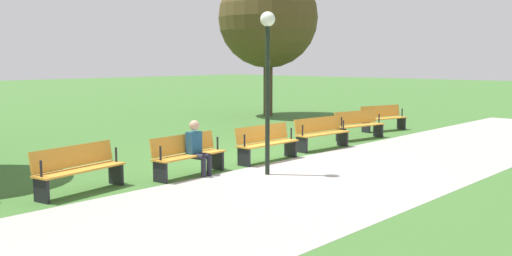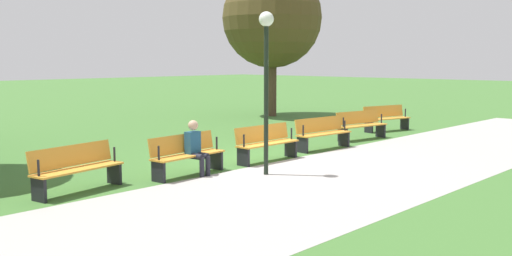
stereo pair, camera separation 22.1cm
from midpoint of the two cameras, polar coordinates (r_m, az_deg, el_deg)
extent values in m
plane|color=#3D6B2D|center=(13.98, 0.80, -3.39)|extent=(120.00, 120.00, 0.00)
cube|color=#A39E99|center=(12.52, 9.31, -4.69)|extent=(29.23, 4.56, 0.01)
cube|color=orange|center=(20.38, 12.56, 0.96)|extent=(1.92, 0.89, 0.04)
cube|color=orange|center=(20.49, 12.17, 1.68)|extent=(1.84, 0.57, 0.40)
cube|color=black|center=(21.04, 14.21, 0.46)|extent=(0.15, 0.38, 0.43)
cylinder|color=black|center=(20.98, 14.28, 1.52)|extent=(0.05, 0.05, 0.30)
cube|color=black|center=(19.79, 10.77, 0.15)|extent=(0.15, 0.38, 0.43)
cylinder|color=black|center=(19.73, 10.83, 1.29)|extent=(0.05, 0.05, 0.30)
cube|color=orange|center=(18.06, 10.17, 0.27)|extent=(1.92, 0.75, 0.04)
cube|color=orange|center=(18.17, 9.71, 1.09)|extent=(1.86, 0.42, 0.40)
cube|color=black|center=(18.75, 11.94, -0.25)|extent=(0.12, 0.38, 0.43)
cylinder|color=black|center=(18.69, 12.02, 0.95)|extent=(0.05, 0.05, 0.30)
cube|color=black|center=(17.45, 8.23, -0.69)|extent=(0.12, 0.38, 0.43)
cylinder|color=black|center=(17.39, 8.30, 0.59)|extent=(0.05, 0.05, 0.30)
cube|color=orange|center=(15.88, 6.41, -0.56)|extent=(1.90, 0.60, 0.04)
cube|color=orange|center=(15.98, 5.88, 0.37)|extent=(1.87, 0.26, 0.40)
cube|color=black|center=(16.58, 8.38, -1.09)|extent=(0.09, 0.38, 0.43)
cylinder|color=black|center=(16.52, 8.46, 0.26)|extent=(0.05, 0.05, 0.30)
cube|color=black|center=(15.26, 4.25, -1.72)|extent=(0.09, 0.38, 0.43)
cylinder|color=black|center=(15.20, 4.32, -0.26)|extent=(0.05, 0.05, 0.30)
cube|color=orange|center=(13.91, 0.80, -1.58)|extent=(1.87, 0.44, 0.04)
cube|color=orange|center=(14.01, 0.19, -0.52)|extent=(1.87, 0.10, 0.40)
cube|color=black|center=(14.61, 3.08, -2.10)|extent=(0.06, 0.37, 0.43)
cylinder|color=black|center=(14.54, 3.15, -0.57)|extent=(0.04, 0.04, 0.30)
cube|color=black|center=(13.31, -1.70, -2.98)|extent=(0.06, 0.37, 0.43)
cylinder|color=black|center=(13.24, -1.65, -1.31)|extent=(0.04, 0.04, 0.30)
cube|color=orange|center=(12.28, -7.20, -2.77)|extent=(1.90, 0.60, 0.04)
cube|color=orange|center=(12.38, -7.88, -1.57)|extent=(1.87, 0.26, 0.40)
cube|color=black|center=(12.95, -4.45, -3.28)|extent=(0.09, 0.38, 0.43)
cylinder|color=black|center=(12.87, -4.40, -1.56)|extent=(0.05, 0.05, 0.30)
cube|color=black|center=(11.73, -10.20, -4.44)|extent=(0.09, 0.38, 0.43)
cylinder|color=black|center=(11.64, -10.18, -2.55)|extent=(0.05, 0.05, 0.30)
cube|color=orange|center=(11.15, -17.86, -4.04)|extent=(1.92, 0.75, 0.04)
cube|color=orange|center=(11.26, -18.55, -2.71)|extent=(1.86, 0.42, 0.40)
cube|color=black|center=(11.76, -14.51, -4.53)|extent=(0.12, 0.38, 0.43)
cylinder|color=black|center=(11.67, -14.50, -2.64)|extent=(0.05, 0.05, 0.30)
cube|color=black|center=(10.67, -21.46, -5.94)|extent=(0.12, 0.38, 0.43)
cylinder|color=black|center=(10.58, -21.49, -3.87)|extent=(0.05, 0.05, 0.30)
cube|color=navy|center=(12.36, -6.81, -1.52)|extent=(0.34, 0.23, 0.50)
sphere|color=tan|center=(12.29, -6.77, 0.27)|extent=(0.22, 0.22, 0.22)
cylinder|color=#23232D|center=(12.34, -5.90, -2.79)|extent=(0.16, 0.37, 0.13)
cylinder|color=#23232D|center=(12.26, -5.28, -3.87)|extent=(0.12, 0.12, 0.43)
cylinder|color=#23232D|center=(12.21, -6.48, -2.90)|extent=(0.16, 0.37, 0.13)
cylinder|color=#23232D|center=(12.13, -5.86, -3.99)|extent=(0.12, 0.12, 0.43)
cylinder|color=#4C3828|center=(25.20, 0.97, 4.53)|extent=(0.41, 0.41, 2.91)
sphere|color=#4C3D1E|center=(25.25, 0.99, 11.08)|extent=(4.39, 4.39, 4.39)
cylinder|color=black|center=(12.18, 0.65, 2.72)|extent=(0.10, 0.10, 3.22)
sphere|color=white|center=(12.18, 0.67, 10.97)|extent=(0.32, 0.32, 0.32)
camera|label=1|loc=(0.11, -90.45, -0.05)|focal=39.52mm
camera|label=2|loc=(0.11, 89.55, 0.05)|focal=39.52mm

